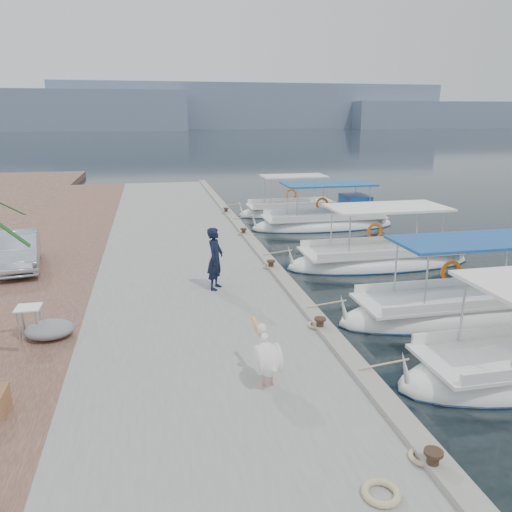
# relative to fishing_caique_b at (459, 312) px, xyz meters

# --- Properties ---
(ground) EXTENTS (400.00, 400.00, 0.00)m
(ground) POSITION_rel_fishing_caique_b_xyz_m (-4.21, 2.33, -0.12)
(ground) COLOR black
(ground) RESTS_ON ground
(concrete_quay) EXTENTS (6.00, 40.00, 0.50)m
(concrete_quay) POSITION_rel_fishing_caique_b_xyz_m (-7.21, 7.33, 0.13)
(concrete_quay) COLOR gray
(concrete_quay) RESTS_ON ground
(quay_curb) EXTENTS (0.44, 40.00, 0.12)m
(quay_curb) POSITION_rel_fishing_caique_b_xyz_m (-4.43, 7.33, 0.44)
(quay_curb) COLOR gray
(quay_curb) RESTS_ON concrete_quay
(cobblestone_strip) EXTENTS (4.00, 40.00, 0.50)m
(cobblestone_strip) POSITION_rel_fishing_caique_b_xyz_m (-12.21, 7.33, 0.13)
(cobblestone_strip) COLOR brown
(cobblestone_strip) RESTS_ON ground
(distant_hills) EXTENTS (330.00, 60.00, 18.00)m
(distant_hills) POSITION_rel_fishing_caique_b_xyz_m (25.40, 203.82, 7.49)
(distant_hills) COLOR slate
(distant_hills) RESTS_ON ground
(fishing_caique_b) EXTENTS (7.24, 2.21, 2.83)m
(fishing_caique_b) POSITION_rel_fishing_caique_b_xyz_m (0.00, 0.00, 0.00)
(fishing_caique_b) COLOR white
(fishing_caique_b) RESTS_ON ground
(fishing_caique_c) EXTENTS (7.30, 2.49, 2.83)m
(fishing_caique_c) POSITION_rel_fishing_caique_b_xyz_m (0.03, 5.23, -0.00)
(fishing_caique_c) COLOR white
(fishing_caique_c) RESTS_ON ground
(fishing_caique_d) EXTENTS (7.48, 2.41, 2.83)m
(fishing_caique_d) POSITION_rel_fishing_caique_b_xyz_m (0.23, 11.87, 0.06)
(fishing_caique_d) COLOR white
(fishing_caique_d) RESTS_ON ground
(fishing_caique_e) EXTENTS (6.03, 2.08, 2.83)m
(fishing_caique_e) POSITION_rel_fishing_caique_b_xyz_m (-0.60, 15.40, 0.00)
(fishing_caique_e) COLOR white
(fishing_caique_e) RESTS_ON ground
(mooring_bollards) EXTENTS (0.28, 20.28, 0.33)m
(mooring_bollards) POSITION_rel_fishing_caique_b_xyz_m (-4.56, 3.83, 0.57)
(mooring_bollards) COLOR black
(mooring_bollards) RESTS_ON concrete_quay
(pelican) EXTENTS (0.54, 1.42, 1.10)m
(pelican) POSITION_rel_fishing_caique_b_xyz_m (-6.36, -3.31, 0.94)
(pelican) COLOR tan
(pelican) RESTS_ON concrete_quay
(fisherman) EXTENTS (0.70, 0.80, 1.86)m
(fisherman) POSITION_rel_fishing_caique_b_xyz_m (-6.61, 2.36, 1.30)
(fisherman) COLOR black
(fisherman) RESTS_ON concrete_quay
(parked_car) EXTENTS (1.87, 3.82, 1.21)m
(parked_car) POSITION_rel_fishing_caique_b_xyz_m (-12.83, 5.80, 0.98)
(parked_car) COLOR #A4AFBB
(parked_car) RESTS_ON cobblestone_strip
(tarp_bundle) EXTENTS (1.10, 0.90, 0.40)m
(tarp_bundle) POSITION_rel_fishing_caique_b_xyz_m (-10.83, -0.24, 0.58)
(tarp_bundle) COLOR gray
(tarp_bundle) RESTS_ON cobblestone_strip
(folding_table) EXTENTS (0.55, 0.55, 0.73)m
(folding_table) POSITION_rel_fishing_caique_b_xyz_m (-11.27, -0.07, 0.90)
(folding_table) COLOR silver
(folding_table) RESTS_ON cobblestone_strip
(rope_coil) EXTENTS (0.54, 0.54, 0.10)m
(rope_coil) POSITION_rel_fishing_caique_b_xyz_m (-5.51, -6.50, 0.43)
(rope_coil) COLOR #C6B284
(rope_coil) RESTS_ON concrete_quay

